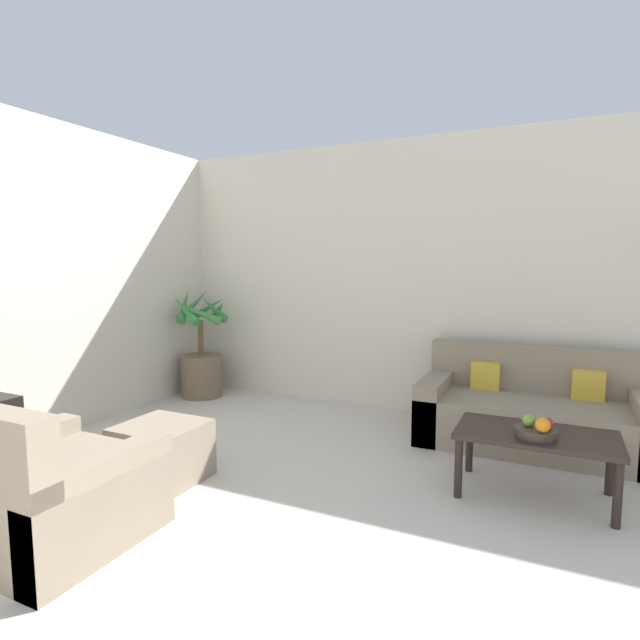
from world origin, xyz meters
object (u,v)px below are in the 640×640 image
(armchair, at_px, (47,493))
(ottoman, at_px, (162,452))
(fruit_bowl, at_px, (536,432))
(orange_fruit, at_px, (543,425))
(potted_palm, at_px, (201,359))
(sofa_loveseat, at_px, (533,414))
(coffee_table, at_px, (536,441))
(apple_red, at_px, (548,423))
(apple_green, at_px, (529,420))

(armchair, relative_size, ottoman, 1.72)
(fruit_bowl, relative_size, armchair, 0.28)
(orange_fruit, bearing_deg, potted_palm, 161.35)
(fruit_bowl, height_order, orange_fruit, orange_fruit)
(potted_palm, height_order, fruit_bowl, potted_palm)
(orange_fruit, height_order, armchair, armchair)
(armchair, bearing_deg, potted_palm, 112.92)
(fruit_bowl, bearing_deg, potted_palm, 162.10)
(sofa_loveseat, height_order, orange_fruit, sofa_loveseat)
(potted_palm, height_order, coffee_table, potted_palm)
(apple_red, relative_size, orange_fruit, 0.76)
(coffee_table, height_order, apple_green, apple_green)
(apple_green, relative_size, orange_fruit, 0.88)
(armchair, bearing_deg, apple_red, 34.33)
(potted_palm, relative_size, coffee_table, 1.26)
(coffee_table, height_order, ottoman, coffee_table)
(armchair, height_order, ottoman, armchair)
(sofa_loveseat, relative_size, apple_red, 25.81)
(ottoman, bearing_deg, potted_palm, 121.69)
(ottoman, bearing_deg, coffee_table, 19.81)
(apple_red, relative_size, apple_green, 0.87)
(sofa_loveseat, distance_m, apple_green, 1.07)
(apple_green, bearing_deg, coffee_table, 50.50)
(orange_fruit, bearing_deg, sofa_loveseat, 94.65)
(orange_fruit, relative_size, armchair, 0.10)
(fruit_bowl, bearing_deg, coffee_table, 88.11)
(sofa_loveseat, height_order, ottoman, sofa_loveseat)
(apple_green, xyz_separation_m, ottoman, (-2.28, -0.78, -0.31))
(fruit_bowl, distance_m, armchair, 2.84)
(coffee_table, height_order, fruit_bowl, fruit_bowl)
(apple_red, xyz_separation_m, armchair, (-2.40, -1.64, -0.23))
(orange_fruit, distance_m, armchair, 2.84)
(potted_palm, distance_m, armchair, 2.98)
(armchair, bearing_deg, ottoman, 89.43)
(orange_fruit, bearing_deg, coffee_table, 104.57)
(coffee_table, relative_size, apple_green, 12.18)
(coffee_table, bearing_deg, apple_red, -39.24)
(fruit_bowl, bearing_deg, apple_red, 20.12)
(potted_palm, bearing_deg, ottoman, -58.31)
(ottoman, bearing_deg, orange_fruit, 16.50)
(fruit_bowl, relative_size, apple_red, 3.65)
(potted_palm, bearing_deg, armchair, -67.08)
(coffee_table, xyz_separation_m, apple_red, (0.06, -0.05, 0.14))
(sofa_loveseat, distance_m, armchair, 3.51)
(potted_palm, bearing_deg, coffee_table, -16.78)
(fruit_bowl, xyz_separation_m, armchair, (-2.33, -1.61, -0.17))
(apple_red, height_order, armchair, armchair)
(armchair, bearing_deg, fruit_bowl, 34.68)
(apple_green, bearing_deg, armchair, -144.50)
(apple_red, height_order, ottoman, apple_red)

